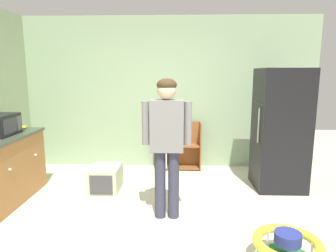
% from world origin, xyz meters
% --- Properties ---
extents(ground_plane, '(12.00, 12.00, 0.00)m').
position_xyz_m(ground_plane, '(0.00, 0.00, 0.00)').
color(ground_plane, beige).
rests_on(ground_plane, ground).
extents(back_wall, '(5.20, 0.06, 2.70)m').
position_xyz_m(back_wall, '(0.00, 2.33, 1.35)').
color(back_wall, '#96B389').
rests_on(back_wall, ground).
extents(refrigerator, '(0.73, 0.68, 1.78)m').
position_xyz_m(refrigerator, '(1.66, 1.31, 0.89)').
color(refrigerator, black).
rests_on(refrigerator, ground).
extents(bookshelf, '(0.80, 0.28, 0.85)m').
position_xyz_m(bookshelf, '(0.09, 2.15, 0.37)').
color(bookshelf, brown).
rests_on(bookshelf, ground).
extents(standing_person, '(0.57, 0.23, 1.65)m').
position_xyz_m(standing_person, '(0.02, 0.30, 1.00)').
color(standing_person, '#37374A').
rests_on(standing_person, ground).
extents(baby_walker, '(0.60, 0.60, 0.32)m').
position_xyz_m(baby_walker, '(1.13, -0.59, 0.16)').
color(baby_walker, '#298A48').
rests_on(baby_walker, ground).
extents(pet_carrier, '(0.42, 0.55, 0.36)m').
position_xyz_m(pet_carrier, '(-0.91, 1.09, 0.18)').
color(pet_carrier, beige).
rests_on(pet_carrier, ground).
extents(banana_bunch, '(0.12, 0.16, 0.04)m').
position_xyz_m(banana_bunch, '(-2.12, 1.17, 0.93)').
color(banana_bunch, yellow).
rests_on(banana_bunch, kitchen_counter).
extents(white_cup, '(0.08, 0.08, 0.09)m').
position_xyz_m(white_cup, '(-2.36, 0.98, 0.95)').
color(white_cup, white).
rests_on(white_cup, kitchen_counter).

